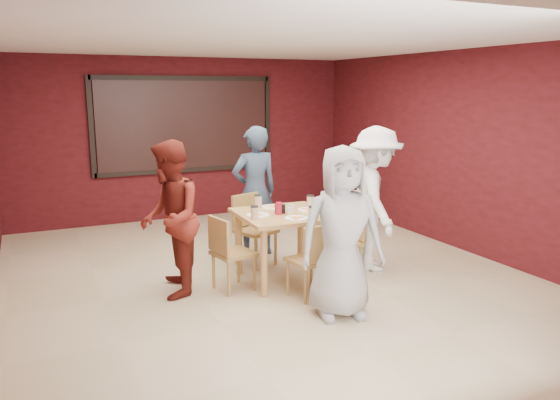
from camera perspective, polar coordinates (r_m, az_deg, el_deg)
name	(u,v)px	position (r m, az deg, el deg)	size (l,w,h in m)	color
floor	(266,276)	(6.79, -1.52, -7.91)	(7.00, 7.00, 0.00)	tan
window_blinds	(185,125)	(9.69, -9.86, 7.75)	(3.00, 0.02, 1.50)	black
dining_table	(284,222)	(6.45, 0.39, -2.28)	(1.08, 1.08, 0.98)	#B18148
chair_front	(313,257)	(5.95, 3.44, -5.94)	(0.47, 0.47, 0.84)	#A27F3F
chair_back	(252,225)	(7.12, -2.98, -2.64)	(0.57, 0.57, 0.92)	#A27F3F
chair_left	(228,249)	(6.19, -5.47, -5.16)	(0.49, 0.49, 0.87)	#A27F3F
chair_right	(348,237)	(6.85, 7.15, -3.91)	(0.40, 0.40, 0.79)	#A27F3F
diner_front	(342,232)	(5.44, 6.48, -3.38)	(0.85, 0.55, 1.73)	#A4A4A4
diner_back	(255,191)	(7.44, -2.66, 0.89)	(0.65, 0.43, 1.78)	#304156
diner_left	(170,219)	(6.09, -11.41, -1.96)	(0.84, 0.65, 1.73)	maroon
diner_right	(375,199)	(6.94, 9.91, 0.11)	(1.17, 0.67, 1.81)	white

